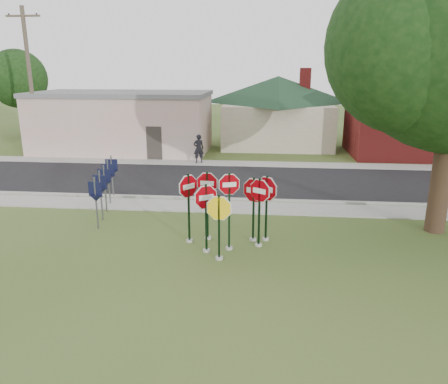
# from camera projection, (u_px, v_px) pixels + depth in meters

# --- Properties ---
(ground) EXTENTS (120.00, 120.00, 0.00)m
(ground) POSITION_uv_depth(u_px,v_px,m) (224.00, 263.00, 13.56)
(ground) COLOR #354E1D
(ground) RESTS_ON ground
(sidewalk_near) EXTENTS (60.00, 1.60, 0.06)m
(sidewalk_near) POSITION_uv_depth(u_px,v_px,m) (236.00, 207.00, 18.81)
(sidewalk_near) COLOR gray
(sidewalk_near) RESTS_ON ground
(road) EXTENTS (60.00, 7.00, 0.04)m
(road) POSITION_uv_depth(u_px,v_px,m) (242.00, 181.00, 23.12)
(road) COLOR black
(road) RESTS_ON ground
(sidewalk_far) EXTENTS (60.00, 1.60, 0.06)m
(sidewalk_far) POSITION_uv_depth(u_px,v_px,m) (246.00, 164.00, 27.23)
(sidewalk_far) COLOR gray
(sidewalk_far) RESTS_ON ground
(curb) EXTENTS (60.00, 0.20, 0.14)m
(curb) POSITION_uv_depth(u_px,v_px,m) (238.00, 200.00, 19.76)
(curb) COLOR gray
(curb) RESTS_ON ground
(stop_sign_center) EXTENTS (0.93, 0.31, 2.72)m
(stop_sign_center) POSITION_uv_depth(u_px,v_px,m) (229.00, 201.00, 14.11)
(stop_sign_center) COLOR #A3A098
(stop_sign_center) RESTS_ON ground
(stop_sign_yellow) EXTENTS (1.08, 0.24, 2.23)m
(stop_sign_yellow) POSITION_uv_depth(u_px,v_px,m) (219.00, 219.00, 13.44)
(stop_sign_yellow) COLOR #A3A098
(stop_sign_yellow) RESTS_ON ground
(stop_sign_left) EXTENTS (0.92, 0.60, 2.41)m
(stop_sign_left) POSITION_uv_depth(u_px,v_px,m) (206.00, 209.00, 13.97)
(stop_sign_left) COLOR #A3A098
(stop_sign_left) RESTS_ON ground
(stop_sign_right) EXTENTS (0.90, 0.60, 2.48)m
(stop_sign_right) POSITION_uv_depth(u_px,v_px,m) (259.00, 203.00, 14.41)
(stop_sign_right) COLOR #A3A098
(stop_sign_right) RESTS_ON ground
(stop_sign_back_right) EXTENTS (1.03, 0.58, 2.41)m
(stop_sign_back_right) POSITION_uv_depth(u_px,v_px,m) (254.00, 200.00, 14.89)
(stop_sign_back_right) COLOR #A3A098
(stop_sign_back_right) RESTS_ON ground
(stop_sign_back_left) EXTENTS (1.01, 0.24, 2.55)m
(stop_sign_back_left) POSITION_uv_depth(u_px,v_px,m) (207.00, 196.00, 15.01)
(stop_sign_back_left) COLOR #A3A098
(stop_sign_back_left) RESTS_ON ground
(stop_sign_far_right) EXTENTS (0.90, 0.77, 2.46)m
(stop_sign_far_right) POSITION_uv_depth(u_px,v_px,m) (267.00, 199.00, 14.92)
(stop_sign_far_right) COLOR #A3A098
(stop_sign_far_right) RESTS_ON ground
(stop_sign_far_left) EXTENTS (0.69, 0.86, 2.54)m
(stop_sign_far_left) POSITION_uv_depth(u_px,v_px,m) (189.00, 198.00, 14.75)
(stop_sign_far_left) COLOR #A3A098
(stop_sign_far_left) RESTS_ON ground
(route_sign_row) EXTENTS (1.43, 4.63, 2.00)m
(route_sign_row) POSITION_uv_depth(u_px,v_px,m) (105.00, 183.00, 18.03)
(route_sign_row) COLOR #59595E
(route_sign_row) RESTS_ON ground
(building_stucco) EXTENTS (12.20, 6.20, 4.20)m
(building_stucco) POSITION_uv_depth(u_px,v_px,m) (123.00, 121.00, 31.03)
(building_stucco) COLOR beige
(building_stucco) RESTS_ON ground
(building_house) EXTENTS (11.60, 11.60, 6.20)m
(building_house) POSITION_uv_depth(u_px,v_px,m) (278.00, 97.00, 33.41)
(building_house) COLOR beige
(building_house) RESTS_ON ground
(building_brick) EXTENTS (10.20, 6.20, 4.75)m
(building_brick) POSITION_uv_depth(u_px,v_px,m) (427.00, 120.00, 29.47)
(building_brick) COLOR maroon
(building_brick) RESTS_ON ground
(utility_pole_near) EXTENTS (2.20, 0.26, 9.50)m
(utility_pole_near) POSITION_uv_depth(u_px,v_px,m) (31.00, 81.00, 28.04)
(utility_pole_near) COLOR #493B31
(utility_pole_near) RESTS_ON ground
(bg_tree_left) EXTENTS (4.90, 4.90, 7.35)m
(bg_tree_left) POSITION_uv_depth(u_px,v_px,m) (17.00, 79.00, 37.04)
(bg_tree_left) COLOR #311E15
(bg_tree_left) RESTS_ON ground
(pedestrian) EXTENTS (0.76, 0.61, 1.80)m
(pedestrian) POSITION_uv_depth(u_px,v_px,m) (199.00, 149.00, 27.19)
(pedestrian) COLOR black
(pedestrian) RESTS_ON sidewalk_far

